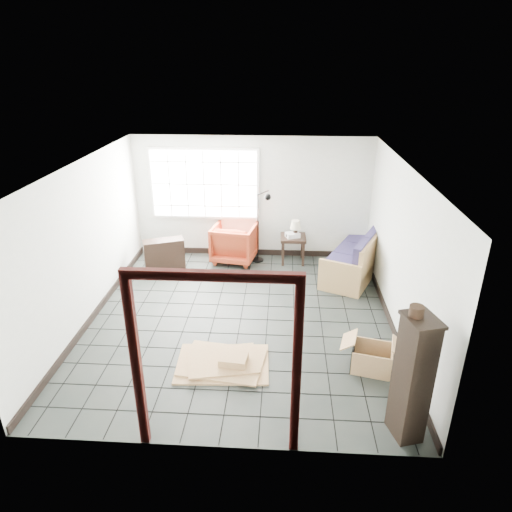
# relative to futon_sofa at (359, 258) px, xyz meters

# --- Properties ---
(ground) EXTENTS (5.50, 5.50, 0.00)m
(ground) POSITION_rel_futon_sofa_xyz_m (-2.21, -1.90, -0.34)
(ground) COLOR black
(ground) RESTS_ON ground
(room_shell) EXTENTS (5.02, 5.52, 2.61)m
(room_shell) POSITION_rel_futon_sofa_xyz_m (-2.21, -1.87, 1.34)
(room_shell) COLOR silver
(room_shell) RESTS_ON ground
(window_panel) EXTENTS (2.32, 0.08, 1.52)m
(window_panel) POSITION_rel_futon_sofa_xyz_m (-3.21, 0.80, 1.26)
(window_panel) COLOR silver
(window_panel) RESTS_ON ground
(doorway_trim) EXTENTS (1.80, 0.08, 2.20)m
(doorway_trim) POSITION_rel_futon_sofa_xyz_m (-2.21, -4.60, 1.04)
(doorway_trim) COLOR #340D0B
(doorway_trim) RESTS_ON ground
(futon_sofa) EXTENTS (1.60, 2.26, 0.94)m
(futon_sofa) POSITION_rel_futon_sofa_xyz_m (0.00, 0.00, 0.00)
(futon_sofa) COLOR #8E6140
(futon_sofa) RESTS_ON ground
(armchair) EXTENTS (1.00, 0.95, 0.90)m
(armchair) POSITION_rel_futon_sofa_xyz_m (-2.56, 0.50, 0.11)
(armchair) COLOR brown
(armchair) RESTS_ON ground
(side_table) EXTENTS (0.54, 0.54, 0.58)m
(side_table) POSITION_rel_futon_sofa_xyz_m (-1.31, 0.50, 0.14)
(side_table) COLOR black
(side_table) RESTS_ON ground
(table_lamp) EXTENTS (0.25, 0.25, 0.36)m
(table_lamp) POSITION_rel_futon_sofa_xyz_m (-1.27, 0.48, 0.49)
(table_lamp) COLOR black
(table_lamp) RESTS_ON side_table
(projector) EXTENTS (0.33, 0.30, 0.10)m
(projector) POSITION_rel_futon_sofa_xyz_m (-1.33, 0.45, 0.29)
(projector) COLOR silver
(projector) RESTS_ON side_table
(floor_lamp) EXTENTS (0.43, 0.36, 1.60)m
(floor_lamp) POSITION_rel_futon_sofa_xyz_m (-1.96, 0.43, 0.52)
(floor_lamp) COLOR black
(floor_lamp) RESTS_ON ground
(console_shelf) EXTENTS (0.87, 0.59, 0.63)m
(console_shelf) POSITION_rel_futon_sofa_xyz_m (-3.97, 0.01, -0.02)
(console_shelf) COLOR black
(console_shelf) RESTS_ON ground
(tall_shelf) EXTENTS (0.44, 0.50, 1.57)m
(tall_shelf) POSITION_rel_futon_sofa_xyz_m (-0.06, -4.30, 0.46)
(tall_shelf) COLOR black
(tall_shelf) RESTS_ON ground
(pot) EXTENTS (0.16, 0.16, 0.12)m
(pot) POSITION_rel_futon_sofa_xyz_m (-0.12, -4.26, 1.29)
(pot) COLOR black
(pot) RESTS_ON tall_shelf
(open_box) EXTENTS (0.95, 0.62, 0.50)m
(open_box) POSITION_rel_futon_sofa_xyz_m (-0.24, -3.11, -0.16)
(open_box) COLOR #A77750
(open_box) RESTS_ON ground
(cardboard_pile) EXTENTS (1.36, 1.00, 0.19)m
(cardboard_pile) POSITION_rel_futon_sofa_xyz_m (-2.33, -3.16, -0.29)
(cardboard_pile) COLOR #A77750
(cardboard_pile) RESTS_ON ground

